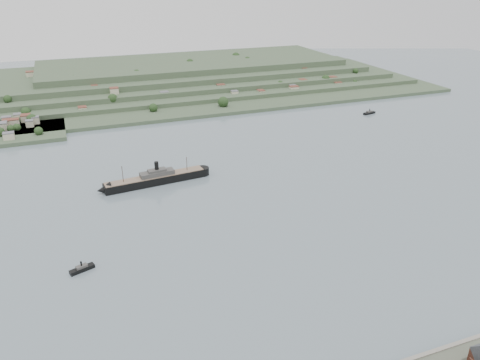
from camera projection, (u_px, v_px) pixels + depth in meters
name	position (u px, v px, depth m)	size (l,w,h in m)	color
ground	(267.00, 211.00, 328.03)	(1400.00, 1400.00, 0.00)	slate
far_peninsula	(173.00, 79.00, 666.93)	(760.00, 309.00, 30.00)	#34452E
steamship	(153.00, 179.00, 367.78)	(91.24, 19.22, 21.89)	black
tugboat	(82.00, 269.00, 262.71)	(14.35, 8.06, 6.25)	black
ferry_east	(369.00, 113.00, 547.75)	(16.94, 8.12, 6.13)	black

